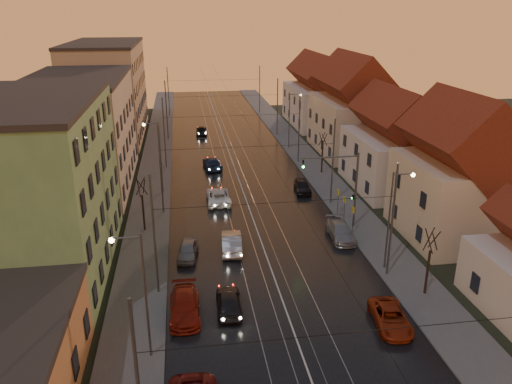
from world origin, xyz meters
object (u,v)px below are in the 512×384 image
street_lamp_0 (139,285)px  street_lamp_1 (394,211)px  parked_left_2 (185,306)px  parked_right_1 (341,231)px  driving_car_2 (218,196)px  driving_car_4 (202,130)px  driving_car_3 (212,163)px  street_lamp_2 (157,150)px  parked_right_0 (390,317)px  traffic_light_mast (346,181)px  parked_left_3 (188,250)px  parked_right_2 (302,186)px  street_lamp_3 (291,115)px  driving_car_0 (229,301)px  driving_car_1 (232,242)px

street_lamp_0 → street_lamp_1: 19.89m
parked_left_2 → parked_right_1: 17.01m
driving_car_2 → driving_car_4: 30.24m
driving_car_2 → parked_left_2: bearing=79.4°
street_lamp_0 → driving_car_3: street_lamp_0 is taller
street_lamp_0 → street_lamp_2: same height
street_lamp_2 → parked_right_0: bearing=-60.5°
traffic_light_mast → parked_left_3: size_ratio=1.90×
driving_car_4 → driving_car_3: bearing=94.7°
driving_car_3 → parked_right_0: 36.29m
parked_left_2 → street_lamp_0: bearing=-120.2°
street_lamp_2 → parked_right_1: 21.91m
parked_right_0 → parked_right_2: size_ratio=1.11×
street_lamp_2 → street_lamp_3: size_ratio=1.00×
parked_left_3 → parked_right_0: bearing=-34.7°
street_lamp_1 → parked_left_2: bearing=-165.7°
street_lamp_3 → parked_left_2: (-15.87, -40.04, -4.18)m
street_lamp_2 → driving_car_0: bearing=-77.5°
street_lamp_0 → parked_right_1: 21.71m
driving_car_4 → parked_right_2: bearing=112.1°
parked_right_1 → street_lamp_3: bearing=88.7°
street_lamp_1 → driving_car_0: 14.12m
parked_right_2 → driving_car_3: bearing=137.2°
street_lamp_1 → street_lamp_3: size_ratio=1.00×
street_lamp_3 → parked_right_0: size_ratio=1.79×
traffic_light_mast → parked_right_1: traffic_light_mast is taller
parked_right_1 → traffic_light_mast: bearing=69.5°
street_lamp_3 → traffic_light_mast: bearing=-92.3°
driving_car_3 → parked_right_1: size_ratio=1.07×
parked_right_1 → street_lamp_2: bearing=141.3°
driving_car_3 → parked_left_2: size_ratio=1.04×
parked_left_3 → parked_right_2: 18.77m
traffic_light_mast → driving_car_1: size_ratio=1.55×
street_lamp_3 → parked_right_2: 18.79m
street_lamp_0 → driving_car_2: street_lamp_0 is taller
street_lamp_2 → street_lamp_0: bearing=-90.0°
parked_left_3 → parked_right_1: size_ratio=0.79×
street_lamp_1 → parked_right_0: 8.79m
street_lamp_1 → parked_right_2: 18.54m
street_lamp_1 → street_lamp_0: bearing=-156.3°
street_lamp_3 → street_lamp_2: bearing=-138.7°
parked_left_3 → parked_right_0: parked_left_3 is taller
driving_car_2 → driving_car_1: bearing=91.4°
parked_right_2 → driving_car_4: bearing=113.7°
driving_car_0 → parked_right_0: 10.61m
street_lamp_0 → parked_left_3: size_ratio=2.12×
parked_right_1 → driving_car_3: bearing=116.5°
parked_right_2 → parked_right_1: bearing=-82.6°
street_lamp_3 → traffic_light_mast: street_lamp_3 is taller
street_lamp_0 → parked_right_2: size_ratio=1.99×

